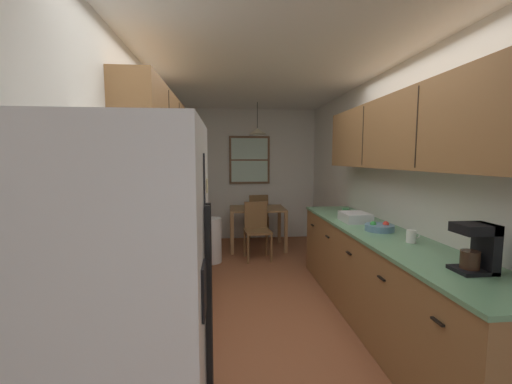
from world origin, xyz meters
name	(u,v)px	position (x,y,z in m)	size (l,w,h in m)	color
ground_plane	(265,289)	(0.00, 1.00, 0.00)	(12.00, 12.00, 0.00)	brown
wall_left	(148,187)	(-1.35, 1.00, 1.27)	(0.10, 9.00, 2.55)	silver
wall_right	(375,185)	(1.35, 1.00, 1.27)	(0.10, 9.00, 2.55)	silver
wall_back	(249,174)	(0.00, 3.65, 1.27)	(4.40, 0.10, 2.55)	silver
ceiling_slab	(266,71)	(0.00, 1.00, 2.59)	(4.40, 9.00, 0.08)	white
refrigerator	(125,316)	(-0.93, -1.33, 0.88)	(0.76, 0.72, 1.76)	white
stove_range	(150,324)	(-0.99, -0.62, 0.47)	(0.66, 0.64, 1.10)	white
microwave_over_range	(125,147)	(-1.11, -0.62, 1.67)	(0.39, 0.61, 0.36)	white
counter_left	(177,265)	(-1.00, 0.68, 0.45)	(0.64, 1.96, 0.90)	olive
upper_cabinets_left	(159,131)	(-1.14, 0.63, 1.88)	(0.33, 2.04, 0.74)	olive
counter_right	(379,277)	(1.00, 0.11, 0.45)	(0.64, 3.27, 0.90)	olive
upper_cabinets_right	(402,132)	(1.14, 0.06, 1.83)	(0.33, 2.95, 0.66)	olive
dining_table	(257,214)	(0.08, 2.84, 0.61)	(0.96, 0.74, 0.73)	olive
dining_chair_near	(257,227)	(0.02, 2.26, 0.50)	(0.43, 0.43, 0.90)	brown
dining_chair_far	(257,215)	(0.14, 3.41, 0.50)	(0.45, 0.45, 0.90)	brown
pendant_light	(257,131)	(0.08, 2.84, 2.06)	(0.30, 0.30, 0.54)	black
back_window	(250,160)	(0.00, 3.58, 1.56)	(0.79, 0.05, 0.93)	brown
trash_bin	(211,240)	(-0.70, 2.12, 0.34)	(0.32, 0.32, 0.69)	white
storage_canister	(165,229)	(-1.00, 0.03, 0.99)	(0.13, 0.13, 0.17)	red
dish_towel	(204,307)	(-0.64, -0.46, 0.50)	(0.02, 0.16, 0.24)	silver
coffee_maker	(478,247)	(1.07, -0.99, 1.06)	(0.22, 0.18, 0.30)	black
mug_by_coffeemaker	(411,236)	(1.06, -0.29, 0.95)	(0.12, 0.08, 0.11)	white
mug_spare	(346,212)	(0.96, 0.91, 0.95)	(0.12, 0.08, 0.11)	#3F7F4C
fruit_bowl	(379,227)	(1.01, 0.16, 0.94)	(0.27, 0.27, 0.09)	#597F9E
dish_rack	(355,217)	(0.95, 0.62, 0.95)	(0.28, 0.34, 0.10)	silver
table_serving_bowl	(253,205)	(0.02, 2.93, 0.76)	(0.17, 0.17, 0.06)	#E0D14C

